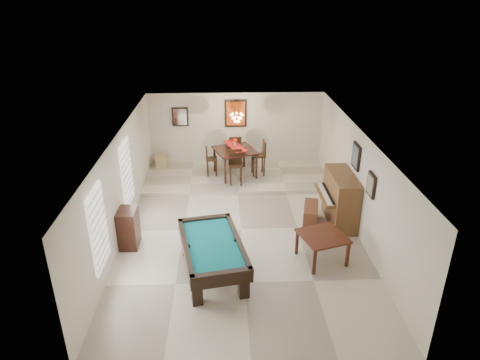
{
  "coord_description": "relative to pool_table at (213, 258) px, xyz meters",
  "views": [
    {
      "loc": [
        -0.39,
        -9.76,
        5.86
      ],
      "look_at": [
        0.0,
        0.6,
        1.15
      ],
      "focal_mm": 32.0,
      "sensor_mm": 36.0,
      "label": 1
    }
  ],
  "objects": [
    {
      "name": "back_mirror",
      "position": [
        -1.2,
        6.34,
        1.41
      ],
      "size": [
        0.55,
        0.06,
        0.65
      ],
      "primitive_type": "cube",
      "color": "white",
      "rests_on": "wall_back"
    },
    {
      "name": "dining_chair_south",
      "position": [
        0.64,
        4.47,
        0.29
      ],
      "size": [
        0.41,
        0.41,
        1.1
      ],
      "primitive_type": null,
      "rotation": [
        0.0,
        0.0,
        0.0
      ],
      "color": "black",
      "rests_on": "dining_step"
    },
    {
      "name": "dining_chair_west",
      "position": [
        -0.13,
        5.23,
        0.22
      ],
      "size": [
        0.38,
        0.38,
        0.97
      ],
      "primitive_type": null,
      "rotation": [
        0.0,
        0.0,
        1.64
      ],
      "color": "black",
      "rests_on": "dining_step"
    },
    {
      "name": "back_painting",
      "position": [
        0.7,
        6.34,
        1.51
      ],
      "size": [
        0.75,
        0.06,
        0.95
      ],
      "primitive_type": "cube",
      "color": "#D84C14",
      "rests_on": "wall_back"
    },
    {
      "name": "window_left_rear",
      "position": [
        -2.27,
        2.48,
        1.01
      ],
      "size": [
        0.06,
        1.0,
        1.7
      ],
      "primitive_type": "cube",
      "color": "white",
      "rests_on": "wall_left"
    },
    {
      "name": "dining_table",
      "position": [
        0.64,
        5.18,
        0.24
      ],
      "size": [
        1.57,
        1.57,
        1.02
      ],
      "primitive_type": null,
      "rotation": [
        0.0,
        0.0,
        0.34
      ],
      "color": "black",
      "rests_on": "dining_step"
    },
    {
      "name": "wall_front",
      "position": [
        0.7,
        -2.62,
        0.91
      ],
      "size": [
        6.0,
        0.04,
        2.6
      ],
      "primitive_type": "cube",
      "color": "silver",
      "rests_on": "ground_plane"
    },
    {
      "name": "corner_bench",
      "position": [
        -1.9,
        5.98,
        -0.06
      ],
      "size": [
        0.39,
        0.47,
        0.41
      ],
      "primitive_type": "cube",
      "rotation": [
        0.0,
        0.0,
        0.04
      ],
      "color": "tan",
      "rests_on": "dining_step"
    },
    {
      "name": "upright_piano",
      "position": [
        3.21,
        2.2,
        0.3
      ],
      "size": [
        0.93,
        1.65,
        1.38
      ],
      "primitive_type": null,
      "color": "brown",
      "rests_on": "ground_plane"
    },
    {
      "name": "window_left_front",
      "position": [
        -2.27,
        -0.32,
        1.01
      ],
      "size": [
        0.06,
        1.0,
        1.7
      ],
      "primitive_type": "cube",
      "color": "white",
      "rests_on": "wall_left"
    },
    {
      "name": "ground_plane",
      "position": [
        0.7,
        1.88,
        -0.4
      ],
      "size": [
        6.0,
        9.0,
        0.02
      ],
      "primitive_type": "cube",
      "color": "beige"
    },
    {
      "name": "apothecary_chest",
      "position": [
        -2.07,
        1.21,
        0.1
      ],
      "size": [
        0.43,
        0.65,
        0.97
      ],
      "primitive_type": "cube",
      "color": "black",
      "rests_on": "ground_plane"
    },
    {
      "name": "dining_step",
      "position": [
        0.7,
        5.13,
        -0.33
      ],
      "size": [
        6.0,
        2.5,
        0.12
      ],
      "primitive_type": "cube",
      "color": "beige",
      "rests_on": "ground_plane"
    },
    {
      "name": "pool_table",
      "position": [
        0.0,
        0.0,
        0.0
      ],
      "size": [
        1.67,
        2.51,
        0.77
      ],
      "primitive_type": null,
      "rotation": [
        0.0,
        0.0,
        0.19
      ],
      "color": "black",
      "rests_on": "ground_plane"
    },
    {
      "name": "wall_left",
      "position": [
        -2.3,
        1.88,
        0.91
      ],
      "size": [
        0.04,
        9.0,
        2.6
      ],
      "primitive_type": "cube",
      "color": "silver",
      "rests_on": "ground_plane"
    },
    {
      "name": "right_picture_upper",
      "position": [
        3.66,
        2.18,
        1.51
      ],
      "size": [
        0.06,
        0.55,
        0.65
      ],
      "primitive_type": "cube",
      "color": "slate",
      "rests_on": "wall_right"
    },
    {
      "name": "square_table",
      "position": [
        2.52,
        0.41,
        -0.05
      ],
      "size": [
        1.23,
        1.23,
        0.67
      ],
      "primitive_type": null,
      "rotation": [
        0.0,
        0.0,
        0.31
      ],
      "color": "#37170D",
      "rests_on": "ground_plane"
    },
    {
      "name": "chandelier",
      "position": [
        0.7,
        5.08,
        1.81
      ],
      "size": [
        0.44,
        0.44,
        0.6
      ],
      "primitive_type": null,
      "color": "#FFE5B2",
      "rests_on": "ceiling"
    },
    {
      "name": "right_picture_lower",
      "position": [
        3.66,
        0.88,
        1.31
      ],
      "size": [
        0.06,
        0.45,
        0.55
      ],
      "primitive_type": "cube",
      "color": "gray",
      "rests_on": "wall_right"
    },
    {
      "name": "flower_vase",
      "position": [
        0.64,
        5.18,
        0.88
      ],
      "size": [
        0.16,
        0.16,
        0.26
      ],
      "primitive_type": null,
      "rotation": [
        0.0,
        0.0,
        -0.03
      ],
      "color": "red",
      "rests_on": "dining_table"
    },
    {
      "name": "ceiling",
      "position": [
        0.7,
        1.88,
        2.21
      ],
      "size": [
        6.0,
        9.0,
        0.04
      ],
      "primitive_type": "cube",
      "color": "white",
      "rests_on": "wall_back"
    },
    {
      "name": "wall_right",
      "position": [
        3.7,
        1.88,
        0.91
      ],
      "size": [
        0.04,
        9.0,
        2.6
      ],
      "primitive_type": "cube",
      "color": "silver",
      "rests_on": "ground_plane"
    },
    {
      "name": "dining_chair_north",
      "position": [
        0.64,
        5.94,
        0.3
      ],
      "size": [
        0.47,
        0.47,
        1.13
      ],
      "primitive_type": null,
      "rotation": [
        0.0,
        0.0,
        3.26
      ],
      "color": "black",
      "rests_on": "dining_step"
    },
    {
      "name": "wall_back",
      "position": [
        0.7,
        6.38,
        0.91
      ],
      "size": [
        6.0,
        0.04,
        2.6
      ],
      "primitive_type": "cube",
      "color": "silver",
      "rests_on": "ground_plane"
    },
    {
      "name": "piano_bench",
      "position": [
        2.59,
        2.14,
        -0.13
      ],
      "size": [
        0.56,
        0.99,
        0.52
      ],
      "primitive_type": "cube",
      "rotation": [
        0.0,
        0.0,
        -0.23
      ],
      "color": "#59311D",
      "rests_on": "ground_plane"
    },
    {
      "name": "dining_chair_east",
      "position": [
        1.4,
        5.2,
        0.32
      ],
      "size": [
        0.47,
        0.47,
        1.16
      ],
      "primitive_type": null,
      "rotation": [
        0.0,
        0.0,
        -1.48
      ],
      "color": "black",
      "rests_on": "dining_step"
    }
  ]
}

